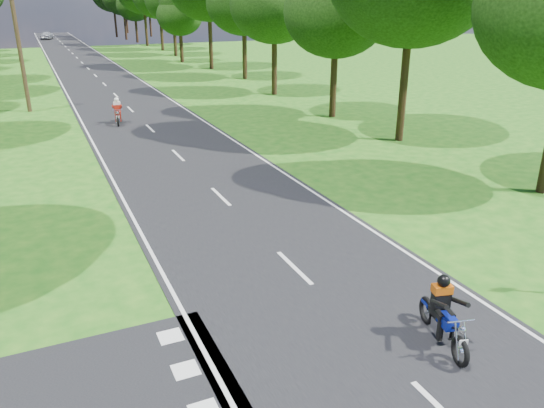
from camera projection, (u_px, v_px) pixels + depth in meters
name	position (u px, v px, depth m)	size (l,w,h in m)	color
ground	(332.00, 305.00, 12.49)	(160.00, 160.00, 0.00)	#195714
main_road	(88.00, 69.00, 55.00)	(7.00, 140.00, 0.02)	black
road_markings	(89.00, 71.00, 53.35)	(7.40, 140.00, 0.01)	silver
telegraph_pole	(19.00, 46.00, 32.53)	(1.20, 0.26, 8.00)	#382616
rider_near_blue	(445.00, 312.00, 10.83)	(0.59, 1.78, 1.49)	#0D1E99
rider_far_red	(118.00, 111.00, 30.31)	(0.59, 1.78, 1.48)	#B01A0D
distant_car	(47.00, 35.00, 94.82)	(1.72, 4.27, 1.46)	#AFB1B6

